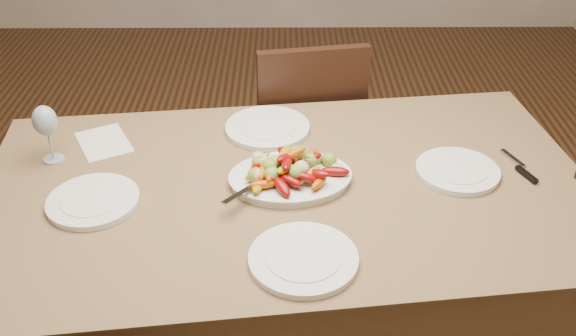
# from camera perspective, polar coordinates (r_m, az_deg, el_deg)

# --- Properties ---
(floor) EXTENTS (6.00, 6.00, 0.00)m
(floor) POSITION_cam_1_polar(r_m,az_deg,el_deg) (2.63, -4.93, -12.00)
(floor) COLOR #3F2613
(floor) RESTS_ON ground
(dining_table) EXTENTS (1.95, 1.24, 0.76)m
(dining_table) POSITION_cam_1_polar(r_m,az_deg,el_deg) (2.18, -0.00, -9.72)
(dining_table) COLOR brown
(dining_table) RESTS_ON ground
(chair_far) EXTENTS (0.48, 0.48, 0.95)m
(chair_far) POSITION_cam_1_polar(r_m,az_deg,el_deg) (2.74, 1.28, 2.91)
(chair_far) COLOR black
(chair_far) RESTS_ON ground
(serving_platter) EXTENTS (0.39, 0.31, 0.02)m
(serving_platter) POSITION_cam_1_polar(r_m,az_deg,el_deg) (1.94, 0.20, -1.03)
(serving_platter) COLOR white
(serving_platter) RESTS_ON dining_table
(roasted_vegetables) EXTENTS (0.32, 0.23, 0.09)m
(roasted_vegetables) POSITION_cam_1_polar(r_m,az_deg,el_deg) (1.91, 0.21, 0.38)
(roasted_vegetables) COLOR maroon
(roasted_vegetables) RESTS_ON serving_platter
(serving_spoon) EXTENTS (0.26, 0.22, 0.03)m
(serving_spoon) POSITION_cam_1_polar(r_m,az_deg,el_deg) (1.88, -1.62, -0.88)
(serving_spoon) COLOR #9EA0A8
(serving_spoon) RESTS_ON serving_platter
(plate_left) EXTENTS (0.27, 0.27, 0.02)m
(plate_left) POSITION_cam_1_polar(r_m,az_deg,el_deg) (1.94, -16.93, -2.84)
(plate_left) COLOR white
(plate_left) RESTS_ON dining_table
(plate_right) EXTENTS (0.26, 0.26, 0.02)m
(plate_right) POSITION_cam_1_polar(r_m,az_deg,el_deg) (2.05, 14.83, -0.27)
(plate_right) COLOR white
(plate_right) RESTS_ON dining_table
(plate_far) EXTENTS (0.29, 0.29, 0.02)m
(plate_far) POSITION_cam_1_polar(r_m,az_deg,el_deg) (2.21, -1.84, 3.58)
(plate_far) COLOR white
(plate_far) RESTS_ON dining_table
(plate_near) EXTENTS (0.28, 0.28, 0.02)m
(plate_near) POSITION_cam_1_polar(r_m,az_deg,el_deg) (1.66, 1.37, -8.10)
(plate_near) COLOR white
(plate_near) RESTS_ON dining_table
(wine_glass) EXTENTS (0.08, 0.08, 0.20)m
(wine_glass) POSITION_cam_1_polar(r_m,az_deg,el_deg) (2.14, -20.60, 2.99)
(wine_glass) COLOR #8C99A5
(wine_glass) RESTS_ON dining_table
(menu_card) EXTENTS (0.23, 0.26, 0.00)m
(menu_card) POSITION_cam_1_polar(r_m,az_deg,el_deg) (2.23, -16.06, 2.22)
(menu_card) COLOR silver
(menu_card) RESTS_ON dining_table
(table_knife) EXTENTS (0.09, 0.19, 0.01)m
(table_knife) POSITION_cam_1_polar(r_m,az_deg,el_deg) (2.13, 19.93, 0.04)
(table_knife) COLOR #9EA0A8
(table_knife) RESTS_ON dining_table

